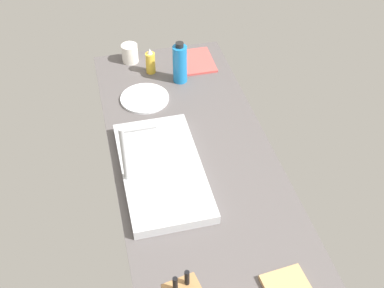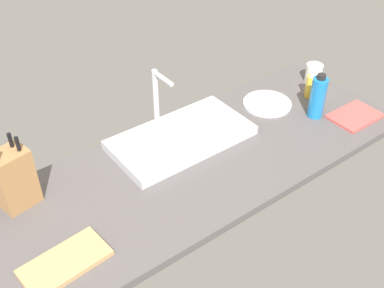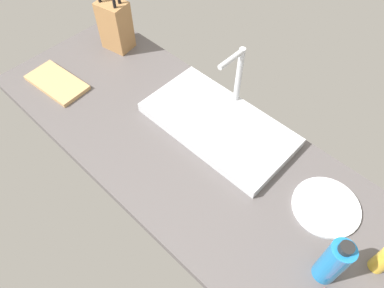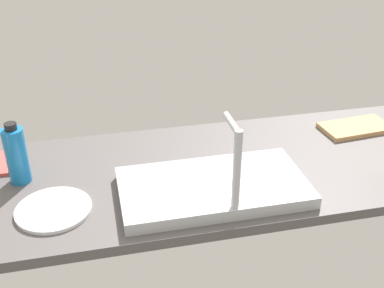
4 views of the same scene
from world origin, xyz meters
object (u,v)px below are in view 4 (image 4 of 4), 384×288
at_px(faucet, 235,167).
at_px(cutting_board, 356,127).
at_px(sink_basin, 213,187).
at_px(dinner_plate, 54,209).
at_px(water_bottle, 16,155).

height_order(faucet, cutting_board, faucet).
distance_m(faucet, cutting_board, 0.79).
xyz_separation_m(sink_basin, dinner_plate, (0.50, -0.01, -0.01)).
bearing_deg(faucet, cutting_board, -146.58).
bearing_deg(dinner_plate, faucet, 165.10).
relative_size(faucet, dinner_plate, 1.28).
bearing_deg(dinner_plate, sink_basin, 178.57).
distance_m(sink_basin, dinner_plate, 0.50).
distance_m(water_bottle, dinner_plate, 0.24).
relative_size(cutting_board, water_bottle, 1.30).
bearing_deg(faucet, water_bottle, -27.97).
bearing_deg(cutting_board, sink_basin, 24.06).
relative_size(water_bottle, dinner_plate, 0.93).
xyz_separation_m(cutting_board, water_bottle, (1.28, 0.09, 0.09)).
relative_size(sink_basin, water_bottle, 2.78).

